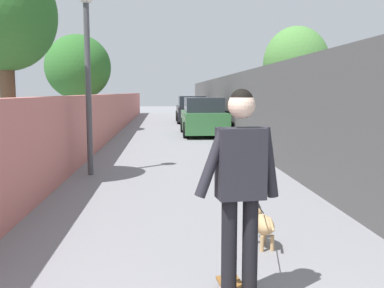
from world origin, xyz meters
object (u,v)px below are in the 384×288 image
lamp_post (87,46)px  tree_right_near (296,64)px  tree_left_mid (78,67)px  car_near (203,118)px  car_far (192,110)px  person_skateboarder (241,177)px  dog (262,223)px  tree_left_far (4,17)px

lamp_post → tree_right_near: bearing=-52.3°
tree_right_near → tree_left_mid: size_ratio=0.89×
lamp_post → car_near: lamp_post is taller
tree_left_mid → car_far: bearing=-43.8°
car_near → person_skateboarder: bearing=176.0°
tree_left_mid → lamp_post: tree_left_mid is taller
lamp_post → dog: size_ratio=2.37×
person_skateboarder → car_near: size_ratio=0.42×
lamp_post → dog: 5.87m
tree_right_near → tree_left_far: tree_left_far is taller
dog → car_near: 13.26m
person_skateboarder → dog: 1.66m
car_far → person_skateboarder: bearing=177.3°
lamp_post → car_near: 9.44m
tree_left_far → person_skateboarder: (-4.94, -3.51, -2.04)m
car_near → tree_left_mid: bearing=71.2°
dog → tree_left_mid: bearing=17.9°
tree_right_near → person_skateboarder: (-10.44, 3.61, -1.56)m
dog → car_near: size_ratio=0.41×
person_skateboarder → tree_right_near: bearing=-19.1°
tree_left_mid → car_far: (5.65, -5.41, -2.15)m
tree_right_near → dog: bearing=161.1°
tree_left_far → car_far: bearing=-14.8°
car_near → car_far: 7.50m
tree_right_near → person_skateboarder: bearing=160.9°
lamp_post → dog: bearing=-149.6°
tree_left_far → lamp_post: (1.01, -1.31, -0.39)m
tree_left_far → person_skateboarder: tree_left_far is taller
tree_left_mid → tree_right_near: bearing=-126.9°
tree_left_mid → tree_left_far: bearing=-175.6°
tree_left_mid → dog: 16.07m
tree_left_far → car_far: tree_left_far is taller
tree_left_mid → dog: (-15.08, -4.89, -2.59)m
tree_left_mid → person_skateboarder: size_ratio=2.51×
tree_left_far → person_skateboarder: bearing=-144.6°
tree_left_mid → lamp_post: (-10.49, -2.19, -0.13)m
tree_left_far → car_far: size_ratio=1.06×
tree_left_far → lamp_post: bearing=-52.3°
tree_left_mid → dog: bearing=-162.1°
tree_left_mid → car_far: size_ratio=1.09×
tree_left_far → dog: 6.09m
tree_left_far → dog: size_ratio=2.52×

